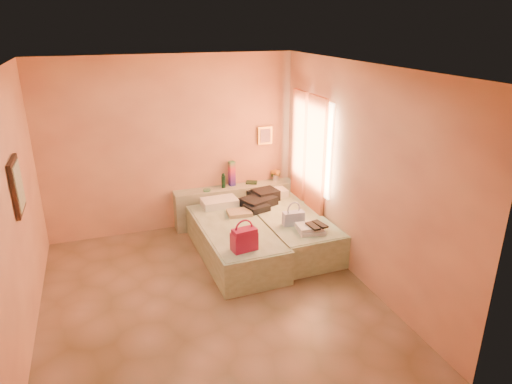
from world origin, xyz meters
The scene contains 16 objects.
ground centered at (0.00, 0.00, 0.00)m, with size 4.50×4.50×0.00m, color #9E7C5F.
room_walls centered at (0.21, 0.57, 1.79)m, with size 4.02×4.51×2.81m.
headboard_ledge centered at (0.98, 2.10, 0.33)m, with size 2.05×0.30×0.65m, color #ACBA98.
bed_left centered at (0.60, 0.92, 0.25)m, with size 0.90×2.00×0.50m, color beige.
bed_right centered at (1.50, 1.05, 0.25)m, with size 0.90×2.00×0.50m, color beige.
water_bottle centered at (0.78, 2.11, 0.77)m, with size 0.07×0.07×0.24m, color #12321F.
rainbow_box centered at (0.95, 2.17, 0.86)m, with size 0.09×0.09×0.42m, color #AD1541.
small_dish centered at (0.48, 2.04, 0.67)m, with size 0.12×0.12×0.03m, color #4F9164.
green_book centered at (1.29, 2.16, 0.67)m, with size 0.19×0.13×0.03m, color #224025.
flower_vase centered at (1.73, 2.16, 0.77)m, with size 0.18×0.18×0.23m, color silver.
magenta_handbag centered at (0.51, 0.19, 0.65)m, with size 0.32×0.18×0.30m, color #AD1541.
khaki_garment centered at (0.79, 1.28, 0.53)m, with size 0.35×0.28×0.06m, color tan.
clothes_pile centered at (1.24, 1.53, 0.58)m, with size 0.57×0.57×0.17m, color black.
blue_handbag centered at (1.42, 0.69, 0.60)m, with size 0.31×0.13×0.20m, color #475FAB.
towel_stack centered at (1.55, 0.38, 0.55)m, with size 0.35×0.30×0.10m, color white.
sandal_pair centered at (1.61, 0.33, 0.61)m, with size 0.19×0.26×0.03m, color black.
Camera 1 is at (-1.08, -4.77, 3.27)m, focal length 32.00 mm.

